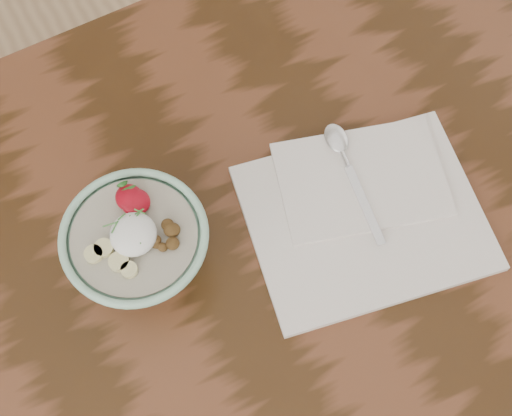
% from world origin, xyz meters
% --- Properties ---
extents(table, '(1.60, 0.90, 0.75)m').
position_xyz_m(table, '(0.00, 0.00, 0.66)').
color(table, '#37200D').
rests_on(table, ground).
extents(breakfast_bowl, '(0.17, 0.17, 0.12)m').
position_xyz_m(breakfast_bowl, '(-0.07, 0.07, 0.81)').
color(breakfast_bowl, '#98CDB0').
rests_on(breakfast_bowl, table).
extents(napkin, '(0.33, 0.29, 0.02)m').
position_xyz_m(napkin, '(0.20, 0.01, 0.76)').
color(napkin, white).
rests_on(napkin, table).
extents(spoon, '(0.05, 0.18, 0.01)m').
position_xyz_m(spoon, '(0.21, 0.08, 0.77)').
color(spoon, silver).
rests_on(spoon, napkin).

